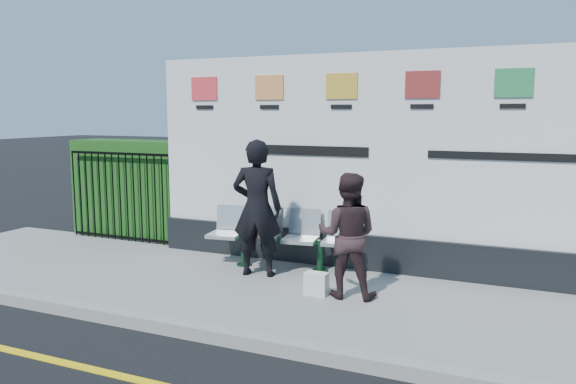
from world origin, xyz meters
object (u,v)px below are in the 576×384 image
object	(u,v)px
bench	(281,252)
woman_right	(348,235)
woman_left	(257,208)
billboard	(420,180)

from	to	relation	value
bench	woman_right	size ratio (longest dim) A/B	1.43
woman_left	woman_right	distance (m)	1.45
billboard	woman_right	bearing A→B (deg)	-114.92
bench	woman_left	world-z (taller)	woman_left
billboard	woman_right	world-z (taller)	billboard
billboard	woman_left	bearing A→B (deg)	-155.14
billboard	woman_left	world-z (taller)	billboard
woman_right	woman_left	bearing A→B (deg)	-23.64
billboard	woman_left	distance (m)	2.22
woman_left	woman_right	size ratio (longest dim) A/B	1.23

